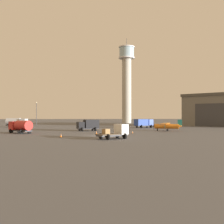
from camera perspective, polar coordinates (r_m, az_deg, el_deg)
ground_plane at (r=58.21m, az=-2.16°, el=-4.68°), size 400.00×400.00×0.00m
control_tower at (r=139.42m, az=2.91°, el=6.65°), size 7.68×7.68×40.77m
hangar at (r=113.06m, az=21.19°, el=0.38°), size 30.85×30.80×11.69m
airplane_orange at (r=75.08m, az=10.81°, el=-2.68°), size 7.71×9.77×2.92m
truck_box_black at (r=74.90m, az=-4.67°, el=-2.51°), size 5.98×4.27×2.87m
truck_box_blue at (r=92.05m, az=6.26°, el=-2.13°), size 6.36×4.90×2.74m
truck_flatbed_white at (r=50.78m, az=0.82°, el=-3.92°), size 5.90×5.01×2.54m
truck_fuel_tanker_silver at (r=101.30m, az=-18.35°, el=-1.89°), size 7.27×4.06×3.01m
truck_fuel_tanker_red at (r=68.16m, az=-17.58°, el=-2.66°), size 6.23×6.01×2.89m
light_post_east at (r=108.79m, az=-14.70°, el=0.06°), size 0.44×0.44×8.77m
traffic_cone_near_left at (r=54.60m, az=-10.06°, el=-4.58°), size 0.36×0.36×0.72m
traffic_cone_near_right at (r=65.03m, az=4.07°, el=-3.99°), size 0.36×0.36×0.57m
traffic_cone_mid_apron at (r=63.05m, az=-3.09°, el=-4.07°), size 0.36×0.36×0.63m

